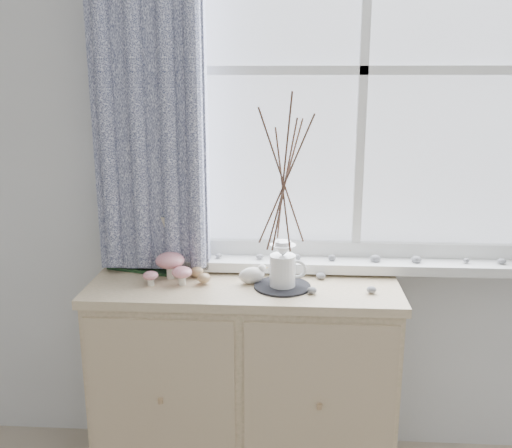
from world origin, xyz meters
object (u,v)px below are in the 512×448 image
at_px(sideboard, 244,381).
at_px(botanical_book, 142,243).
at_px(toadstool_cluster, 171,265).
at_px(twig_pitcher, 284,177).

distance_m(sideboard, botanical_book, 0.70).
height_order(botanical_book, toadstool_cluster, botanical_book).
bearing_deg(twig_pitcher, sideboard, 171.08).
height_order(sideboard, botanical_book, botanical_book).
bearing_deg(toadstool_cluster, botanical_book, 145.34).
relative_size(sideboard, botanical_book, 3.30).
bearing_deg(twig_pitcher, toadstool_cluster, 178.17).
xyz_separation_m(botanical_book, twig_pitcher, (0.57, -0.14, 0.30)).
bearing_deg(toadstool_cluster, sideboard, -2.33).
bearing_deg(sideboard, twig_pitcher, -13.20).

